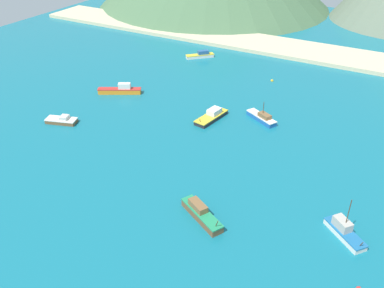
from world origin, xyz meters
name	(u,v)px	position (x,y,z in m)	size (l,w,h in m)	color
ground	(293,208)	(0.00, 30.00, -0.25)	(260.00, 280.00, 0.50)	#146B7F
fishing_boat_1	(201,213)	(-12.15, 20.15, 0.92)	(9.14, 6.29, 2.84)	brown
fishing_boat_2	(120,90)	(-52.70, 51.91, 0.94)	(10.59, 7.01, 2.80)	orange
fishing_boat_3	(62,120)	(-54.58, 32.84, 0.62)	(7.42, 4.78, 1.81)	brown
fishing_boat_6	(262,118)	(-15.54, 55.80, 0.79)	(8.27, 5.83, 4.75)	#1E5BA8
fishing_boat_7	(344,231)	(8.70, 27.28, 0.93)	(7.28, 6.51, 6.92)	silver
fishing_boat_8	(201,55)	(-47.20, 85.35, 0.79)	(7.68, 7.66, 2.19)	silver
fishing_boat_10	(212,116)	(-25.84, 50.98, 0.77)	(4.46, 9.80, 2.21)	#232328
buoy_0	(272,81)	(-21.30, 78.58, 0.13)	(0.74, 0.74, 0.74)	gold
beach_strip	(370,62)	(0.00, 105.52, 0.60)	(247.00, 17.68, 1.20)	beige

